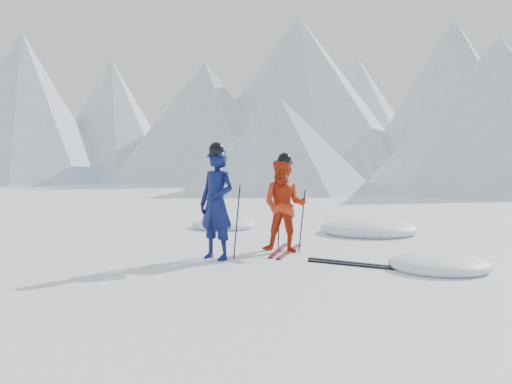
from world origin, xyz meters
The scene contains 12 objects.
ground centered at (0.00, 0.00, 0.00)m, with size 160.00×160.00×0.00m, color white.
skier_blue centered at (-1.68, -0.98, 0.96)m, with size 0.70×0.46×1.92m, color #0B1346.
skier_red centered at (-1.21, 0.39, 0.88)m, with size 0.85×0.67×1.76m, color red.
pole_blue_left centered at (-1.98, -0.83, 0.64)m, with size 0.02×0.02×1.28m, color black.
pole_blue_right centered at (-1.43, -0.73, 0.64)m, with size 0.02×0.02×1.28m, color black.
pole_red_left centered at (-1.51, 0.64, 0.59)m, with size 0.02×0.02×1.17m, color black.
pole_red_right centered at (-0.91, 0.54, 0.59)m, with size 0.02×0.02×1.17m, color black.
ski_worn_left centered at (-1.33, 0.39, 0.01)m, with size 0.09×1.70×0.03m, color black.
ski_worn_right centered at (-1.09, 0.39, 0.01)m, with size 0.09×1.70×0.03m, color black.
ski_loose_a centered at (0.44, 0.10, 0.01)m, with size 0.09×1.70×0.03m, color black.
ski_loose_b centered at (0.54, -0.05, 0.01)m, with size 0.09×1.70×0.03m, color black.
snow_lumps centered at (-1.40, 2.92, 0.00)m, with size 7.92×5.24×0.50m.
Camera 1 is at (4.66, -7.89, 1.66)m, focal length 38.00 mm.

